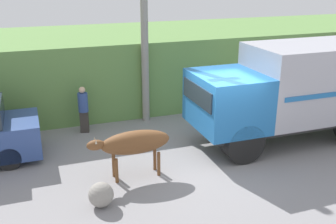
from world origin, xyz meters
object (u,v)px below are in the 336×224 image
Objects in this scene: cargo_truck at (297,88)px; utility_pole at (144,23)px; brown_cow at (134,143)px; pedestrian_on_hill at (83,108)px; roadside_rock at (101,195)px.

utility_pole is (-3.97, 3.29, 1.78)m from cargo_truck.
pedestrian_on_hill is (-0.80, 3.55, -0.09)m from brown_cow.
utility_pole reaches higher than roadside_rock.
brown_cow is at bearing -169.78° from cargo_truck.
utility_pole reaches higher than cargo_truck.
utility_pole is (1.50, 3.97, 2.54)m from brown_cow.
roadside_rock is at bearing -161.57° from cargo_truck.
roadside_rock is (-2.61, -5.09, -3.21)m from utility_pole.
brown_cow is 0.32× the size of utility_pole.
cargo_truck is at bearing -39.67° from utility_pole.
pedestrian_on_hill is at bearing 86.29° from roadside_rock.
utility_pole is at bearing -155.41° from pedestrian_on_hill.
cargo_truck is 5.46m from utility_pole.
cargo_truck is 6.95m from pedestrian_on_hill.
cargo_truck is 2.93× the size of brown_cow.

